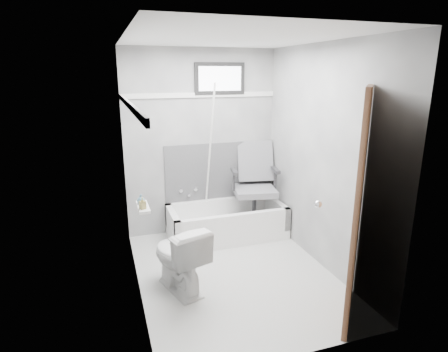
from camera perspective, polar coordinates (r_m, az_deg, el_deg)
name	(u,v)px	position (r m, az deg, el deg)	size (l,w,h in m)	color
floor	(234,273)	(4.18, 1.55, -14.59)	(2.60, 2.60, 0.00)	silver
ceiling	(236,38)	(3.63, 1.84, 20.33)	(2.60, 2.60, 0.00)	silver
wall_back	(201,143)	(4.94, -3.46, 5.03)	(2.00, 0.02, 2.40)	slate
wall_front	(300,209)	(2.59, 11.52, -4.97)	(2.00, 0.02, 2.40)	slate
wall_left	(132,174)	(3.52, -13.81, 0.34)	(0.02, 2.60, 2.40)	slate
wall_right	(322,159)	(4.16, 14.75, 2.58)	(0.02, 2.60, 2.40)	slate
bathtub	(227,221)	(4.94, 0.43, -6.92)	(1.50, 0.70, 0.42)	white
office_chair	(255,185)	(4.96, 4.69, -1.33)	(0.63, 0.63, 1.09)	slate
toilet	(179,258)	(3.77, -6.92, -12.25)	(0.39, 0.70, 0.69)	white
door	(410,219)	(3.25, 26.43, -5.83)	(0.78, 0.78, 2.00)	#573220
window	(220,79)	(4.91, -0.66, 14.62)	(0.66, 0.04, 0.40)	black
backerboard	(220,171)	(5.09, -0.64, 0.74)	(1.50, 0.02, 0.78)	#4C4C4F
trim_back	(201,95)	(4.85, -3.54, 12.22)	(2.00, 0.02, 0.06)	white
trim_left	(129,105)	(3.42, -14.26, 10.44)	(0.02, 2.60, 0.06)	white
pole	(209,158)	(4.75, -2.25, 2.79)	(0.02, 0.02, 1.95)	white
shelf	(143,207)	(3.53, -12.23, -4.64)	(0.10, 0.32, 0.03)	white
soap_bottle_a	(143,203)	(3.43, -12.31, -4.07)	(0.05, 0.05, 0.11)	#968A4B
soap_bottle_b	(141,199)	(3.56, -12.56, -3.44)	(0.07, 0.07, 0.09)	slate
faucet	(188,192)	(5.02, -5.46, -2.48)	(0.26, 0.10, 0.16)	silver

